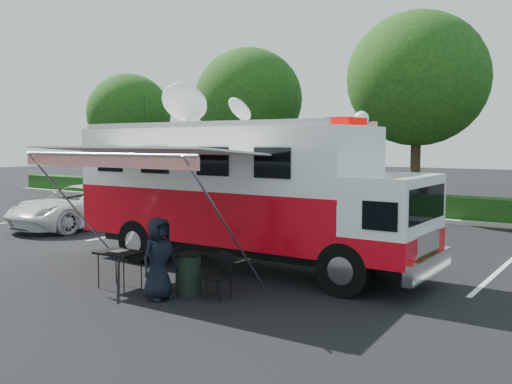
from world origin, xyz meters
TOP-DOWN VIEW (x-y plane):
  - ground_plane at (0.00, 0.00)m, footprint 120.00×120.00m
  - back_border at (1.14, 12.90)m, footprint 60.00×6.14m
  - stall_lines at (-0.50, 3.00)m, footprint 24.12×5.50m
  - command_truck at (-0.08, -0.00)m, footprint 9.51×2.62m
  - awning at (-0.93, -2.72)m, footprint 5.19×2.68m
  - white_suv at (-9.11, 2.19)m, footprint 2.71×5.75m
  - person at (0.31, -3.46)m, footprint 0.65×0.90m
  - folding_table at (-1.01, -3.31)m, footprint 1.01×0.74m
  - folding_chair at (1.32, -2.68)m, footprint 0.58×0.61m
  - trash_bin at (0.54, -2.82)m, footprint 0.59×0.59m

SIDE VIEW (x-z plane):
  - ground_plane at x=0.00m, z-range 0.00..0.00m
  - white_suv at x=-9.11m, z-range -0.79..0.79m
  - person at x=0.31m, z-range -0.85..0.85m
  - stall_lines at x=-0.50m, z-range 0.00..0.01m
  - trash_bin at x=0.54m, z-range 0.00..0.88m
  - folding_chair at x=1.32m, z-range 0.09..1.04m
  - folding_table at x=-1.01m, z-range 0.36..1.19m
  - command_truck at x=-0.08m, z-range -0.33..4.24m
  - awning at x=-0.93m, z-range 1.37..4.51m
  - back_border at x=1.14m, z-range 0.57..9.44m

